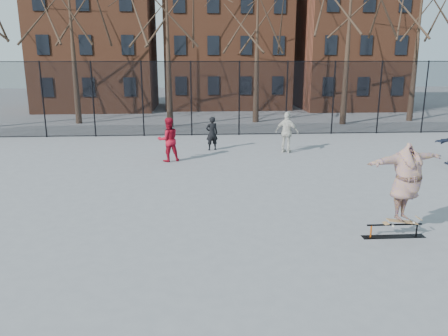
{
  "coord_description": "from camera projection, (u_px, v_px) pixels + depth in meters",
  "views": [
    {
      "loc": [
        -1.19,
        -10.72,
        4.27
      ],
      "look_at": [
        -0.39,
        1.5,
        1.1
      ],
      "focal_mm": 35.0,
      "sensor_mm": 36.0,
      "label": 1
    }
  ],
  "objects": [
    {
      "name": "bystander_red",
      "position": [
        168.0,
        140.0,
        17.93
      ],
      "size": [
        1.06,
        0.94,
        1.82
      ],
      "primitive_type": "imported",
      "rotation": [
        0.0,
        0.0,
        3.48
      ],
      "color": "maroon",
      "rests_on": "ground"
    },
    {
      "name": "skateboard",
      "position": [
        402.0,
        222.0,
        10.5
      ],
      "size": [
        0.79,
        0.19,
        0.09
      ],
      "primitive_type": null,
      "color": "#935F3A",
      "rests_on": "skate_rail"
    },
    {
      "name": "bystander_white",
      "position": [
        287.0,
        132.0,
        19.54
      ],
      "size": [
        1.16,
        0.97,
        1.85
      ],
      "primitive_type": "imported",
      "rotation": [
        0.0,
        0.0,
        2.57
      ],
      "color": "beige",
      "rests_on": "ground"
    },
    {
      "name": "ground",
      "position": [
        242.0,
        222.0,
        11.5
      ],
      "size": [
        100.0,
        100.0,
        0.0
      ],
      "primitive_type": "plane",
      "color": "slate"
    },
    {
      "name": "tree_row",
      "position": [
        209.0,
        2.0,
        26.22
      ],
      "size": [
        33.66,
        7.46,
        10.67
      ],
      "color": "black",
      "rests_on": "ground"
    },
    {
      "name": "skater",
      "position": [
        406.0,
        183.0,
        10.25
      ],
      "size": [
        2.37,
        1.44,
        1.87
      ],
      "primitive_type": "imported",
      "rotation": [
        0.0,
        0.0,
        0.38
      ],
      "color": "navy",
      "rests_on": "skateboard"
    },
    {
      "name": "skate_rail",
      "position": [
        394.0,
        232.0,
        10.55
      ],
      "size": [
        1.53,
        0.23,
        0.34
      ],
      "color": "black",
      "rests_on": "ground"
    },
    {
      "name": "rowhouses",
      "position": [
        218.0,
        32.0,
        35.15
      ],
      "size": [
        29.0,
        7.0,
        13.0
      ],
      "color": "brown",
      "rests_on": "ground"
    },
    {
      "name": "bystander_black",
      "position": [
        212.0,
        133.0,
        20.11
      ],
      "size": [
        0.65,
        0.51,
        1.56
      ],
      "primitive_type": "imported",
      "rotation": [
        0.0,
        0.0,
        3.41
      ],
      "color": "black",
      "rests_on": "ground"
    },
    {
      "name": "fence",
      "position": [
        217.0,
        98.0,
        23.55
      ],
      "size": [
        34.03,
        0.07,
        4.0
      ],
      "color": "black",
      "rests_on": "ground"
    }
  ]
}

